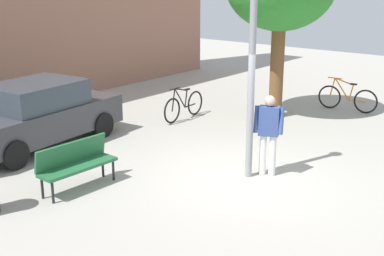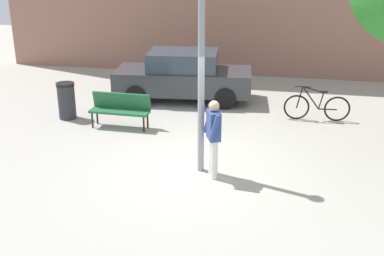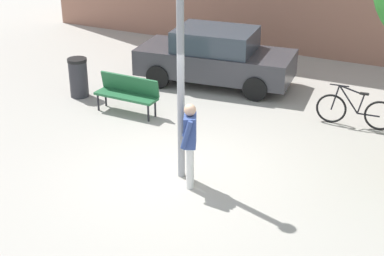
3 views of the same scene
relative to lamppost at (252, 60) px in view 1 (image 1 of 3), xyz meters
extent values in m
plane|color=#A8A399|center=(-0.05, 0.14, -2.39)|extent=(36.00, 36.00, 0.00)
cylinder|color=gray|center=(0.00, 0.00, -0.47)|extent=(0.14, 0.14, 3.84)
cylinder|color=white|center=(0.35, -0.34, -1.97)|extent=(0.14, 0.14, 0.85)
cylinder|color=white|center=(0.27, -0.16, -1.97)|extent=(0.14, 0.14, 0.85)
cube|color=#334784|center=(0.31, -0.25, -1.24)|extent=(0.36, 0.45, 0.60)
sphere|color=tan|center=(0.31, -0.25, -0.83)|extent=(0.22, 0.22, 0.22)
cylinder|color=#334784|center=(0.36, -0.50, -1.21)|extent=(0.25, 0.17, 0.55)
cylinder|color=#334784|center=(0.17, -0.04, -1.21)|extent=(0.25, 0.17, 0.55)
cube|color=#236038|center=(-2.60, 2.16, -1.94)|extent=(1.61, 0.48, 0.06)
cube|color=#236038|center=(-2.59, 2.35, -1.69)|extent=(1.60, 0.17, 0.44)
cylinder|color=black|center=(-1.88, 1.98, -2.18)|extent=(0.05, 0.05, 0.42)
cylinder|color=black|center=(-3.32, 2.02, -2.18)|extent=(0.05, 0.05, 0.42)
cylinder|color=black|center=(-1.87, 2.30, -2.18)|extent=(0.05, 0.05, 0.42)
cylinder|color=black|center=(-3.31, 2.34, -2.18)|extent=(0.05, 0.05, 0.42)
cylinder|color=brown|center=(4.38, 1.93, -1.06)|extent=(0.39, 0.39, 2.67)
torus|color=black|center=(6.30, 1.15, -2.04)|extent=(0.11, 0.71, 0.71)
torus|color=black|center=(6.39, 0.05, -2.04)|extent=(0.11, 0.71, 0.71)
cylinder|color=orange|center=(6.33, 0.79, -1.75)|extent=(0.08, 0.50, 0.64)
cylinder|color=orange|center=(6.33, 0.74, -1.52)|extent=(0.08, 0.58, 0.18)
cylinder|color=orange|center=(6.35, 0.50, -1.83)|extent=(0.05, 0.14, 0.48)
cylinder|color=orange|center=(6.37, 0.30, -2.06)|extent=(0.08, 0.50, 0.04)
cylinder|color=orange|center=(6.31, 1.09, -1.75)|extent=(0.05, 0.17, 0.63)
cube|color=black|center=(6.36, 0.45, -1.56)|extent=(0.10, 0.21, 0.04)
cylinder|color=orange|center=(6.31, 1.02, -1.44)|extent=(0.06, 0.44, 0.03)
torus|color=black|center=(2.00, 3.80, -2.04)|extent=(0.71, 0.09, 0.71)
torus|color=black|center=(3.10, 3.86, -2.04)|extent=(0.71, 0.09, 0.71)
cylinder|color=black|center=(2.37, 3.82, -1.75)|extent=(0.50, 0.07, 0.64)
cylinder|color=black|center=(2.42, 3.82, -1.52)|extent=(0.58, 0.07, 0.18)
cylinder|color=black|center=(2.65, 3.84, -1.83)|extent=(0.14, 0.04, 0.48)
cylinder|color=black|center=(2.85, 3.85, -2.06)|extent=(0.50, 0.07, 0.04)
cylinder|color=black|center=(2.07, 3.80, -1.75)|extent=(0.17, 0.05, 0.63)
cube|color=black|center=(2.70, 3.84, -1.56)|extent=(0.20, 0.09, 0.04)
cylinder|color=black|center=(2.13, 3.80, -1.44)|extent=(0.44, 0.06, 0.03)
cube|color=#38383D|center=(-1.49, 5.00, -1.77)|extent=(4.35, 2.11, 0.70)
cube|color=#333D47|center=(-1.49, 5.00, -1.14)|extent=(2.25, 1.77, 0.60)
cylinder|color=black|center=(-0.23, 5.93, -2.07)|extent=(0.66, 0.28, 0.64)
cylinder|color=black|center=(-0.07, 4.34, -2.07)|extent=(0.66, 0.28, 0.64)
cylinder|color=black|center=(-2.76, 4.06, -2.07)|extent=(0.66, 0.28, 0.64)
camera|label=1|loc=(-8.51, -5.38, 1.60)|focal=49.06mm
camera|label=2|loc=(1.73, -9.37, 2.14)|focal=45.35mm
camera|label=3|loc=(4.51, -8.81, 3.24)|focal=54.08mm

